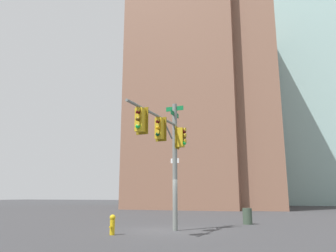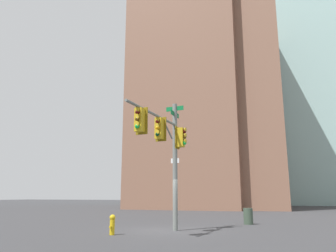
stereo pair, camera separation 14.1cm
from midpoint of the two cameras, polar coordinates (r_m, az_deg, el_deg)
ground_plane at (r=16.85m, az=-0.56°, el=-17.88°), size 200.00×200.00×0.00m
signal_pole_assembly at (r=15.84m, az=-0.45°, el=-2.97°), size 5.51×1.18×6.48m
fire_hydrant at (r=15.18m, az=-10.00°, el=-16.55°), size 0.34×0.26×0.87m
litter_bin at (r=20.86m, az=13.56°, el=-15.13°), size 0.56×0.56×0.95m
building_brick_nearside at (r=52.72m, az=4.92°, el=6.49°), size 22.93×14.76×36.90m
building_brick_midblock at (r=51.52m, az=7.97°, el=2.71°), size 20.90×19.73×29.50m
building_glass_tower at (r=76.33m, az=15.21°, el=8.78°), size 23.20×33.99×56.67m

